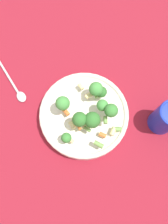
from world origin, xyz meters
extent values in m
plane|color=maroon|center=(0.00, 0.00, 0.00)|extent=(3.00, 3.00, 0.00)
cylinder|color=silver|center=(0.00, 0.00, 0.02)|extent=(0.25, 0.25, 0.04)
torus|color=silver|center=(0.00, 0.00, 0.04)|extent=(0.25, 0.25, 0.01)
cylinder|color=#8CB766|center=(-0.06, 0.03, 0.05)|extent=(0.01, 0.01, 0.02)
sphere|color=#33722D|center=(-0.06, 0.03, 0.07)|extent=(0.03, 0.03, 0.03)
cylinder|color=#8CB766|center=(0.01, -0.06, 0.07)|extent=(0.01, 0.01, 0.02)
sphere|color=#479342|center=(0.01, -0.06, 0.09)|extent=(0.04, 0.04, 0.04)
cylinder|color=#8CB766|center=(0.08, -0.02, 0.06)|extent=(0.01, 0.01, 0.01)
sphere|color=#3D8438|center=(0.08, -0.02, 0.07)|extent=(0.03, 0.03, 0.03)
cylinder|color=#8CB766|center=(0.03, 0.00, 0.08)|extent=(0.01, 0.01, 0.02)
sphere|color=#33722D|center=(0.03, 0.00, 0.10)|extent=(0.04, 0.04, 0.04)
cylinder|color=#8CB766|center=(-0.02, 0.04, 0.07)|extent=(0.01, 0.01, 0.01)
sphere|color=#479342|center=(-0.02, 0.04, 0.09)|extent=(0.03, 0.03, 0.03)
cylinder|color=#8CB766|center=(-0.01, 0.07, 0.08)|extent=(0.01, 0.01, 0.02)
sphere|color=#3D8438|center=(-0.01, 0.07, 0.10)|extent=(0.03, 0.03, 0.03)
cylinder|color=#8CB766|center=(0.03, 0.03, 0.07)|extent=(0.01, 0.01, 0.02)
sphere|color=#33722D|center=(0.03, 0.03, 0.10)|extent=(0.04, 0.04, 0.04)
cylinder|color=#8CB766|center=(-0.06, 0.01, 0.07)|extent=(0.01, 0.01, 0.02)
sphere|color=#479342|center=(-0.06, 0.01, 0.09)|extent=(0.04, 0.04, 0.04)
cylinder|color=#729E4C|center=(-0.06, 0.02, 0.06)|extent=(0.02, 0.02, 0.01)
cylinder|color=#729E4C|center=(0.04, 0.02, 0.07)|extent=(0.01, 0.02, 0.01)
cylinder|color=orange|center=(0.01, -0.05, 0.06)|extent=(0.03, 0.03, 0.01)
cylinder|color=#729E4C|center=(0.07, 0.06, 0.07)|extent=(0.02, 0.03, 0.01)
cylinder|color=#729E4C|center=(0.04, 0.00, 0.06)|extent=(0.03, 0.03, 0.01)
cylinder|color=beige|center=(0.08, -0.01, 0.06)|extent=(0.02, 0.03, 0.01)
cylinder|color=#729E4C|center=(0.01, 0.06, 0.07)|extent=(0.02, 0.02, 0.01)
cylinder|color=#729E4C|center=(0.02, 0.10, 0.05)|extent=(0.02, 0.03, 0.01)
cylinder|color=orange|center=(0.04, 0.00, 0.07)|extent=(0.02, 0.02, 0.01)
cylinder|color=beige|center=(-0.05, 0.00, 0.06)|extent=(0.03, 0.03, 0.01)
cylinder|color=beige|center=(-0.07, -0.03, 0.06)|extent=(0.02, 0.02, 0.01)
cylinder|color=orange|center=(0.04, 0.07, 0.05)|extent=(0.01, 0.02, 0.01)
cylinder|color=beige|center=(0.04, 0.02, 0.07)|extent=(0.02, 0.03, 0.01)
cylinder|color=beige|center=(0.01, 0.03, 0.06)|extent=(0.02, 0.02, 0.01)
cylinder|color=beige|center=(0.04, -0.02, 0.06)|extent=(0.02, 0.02, 0.01)
cylinder|color=beige|center=(0.03, 0.09, 0.05)|extent=(0.02, 0.02, 0.01)
cylinder|color=#192DAD|center=(-0.05, 0.21, 0.05)|extent=(0.07, 0.07, 0.11)
cylinder|color=silver|center=(-0.06, -0.27, 0.00)|extent=(0.11, 0.13, 0.01)
ellipsoid|color=silver|center=(0.00, -0.20, 0.01)|extent=(0.04, 0.04, 0.01)
camera|label=1|loc=(0.16, 0.05, 0.62)|focal=35.00mm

